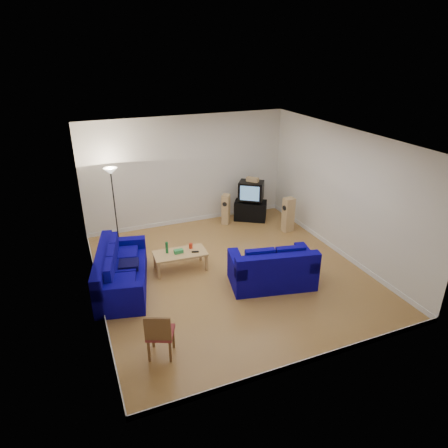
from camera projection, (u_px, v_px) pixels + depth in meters
name	position (u px, v px, depth m)	size (l,w,h in m)	color
room	(231.00, 213.00, 8.86)	(6.01, 6.51, 3.21)	brown
sofa_three_seat	(119.00, 274.00, 8.79)	(1.48, 2.48, 0.89)	#050063
sofa_loveseat	(273.00, 271.00, 8.88)	(2.01, 1.38, 0.92)	#050063
coffee_table	(180.00, 255.00, 9.48)	(1.27, 0.69, 0.45)	tan
bottle	(167.00, 248.00, 9.39)	(0.07, 0.07, 0.28)	#197233
tissue_box	(179.00, 251.00, 9.42)	(0.21, 0.12, 0.09)	green
red_canister	(191.00, 246.00, 9.63)	(0.09, 0.09, 0.13)	red
remote	(195.00, 252.00, 9.47)	(0.17, 0.05, 0.02)	black
tv_stand	(250.00, 210.00, 12.28)	(0.96, 0.53, 0.58)	black
av_receiver	(250.00, 200.00, 12.14)	(0.41, 0.34, 0.10)	black
television	(251.00, 191.00, 11.97)	(0.88, 0.84, 0.55)	black
centre_speaker	(253.00, 180.00, 11.85)	(0.37, 0.15, 0.13)	tan
speaker_left	(226.00, 209.00, 11.93)	(0.33, 0.34, 0.91)	tan
speaker_right	(288.00, 215.00, 11.42)	(0.33, 0.27, 1.01)	tan
floor_lamp	(112.00, 182.00, 10.31)	(0.36, 0.36, 2.08)	black
dining_chair	(160.00, 333.00, 6.72)	(0.58, 0.58, 0.92)	brown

